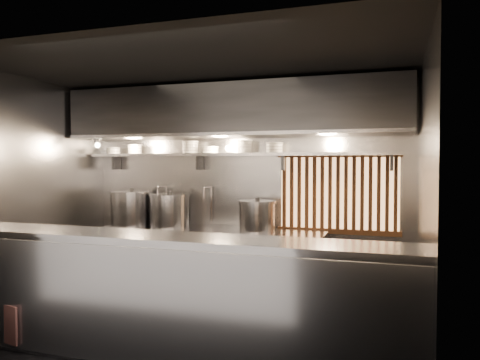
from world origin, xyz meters
The scene contains 24 objects.
floor centered at (0.00, 0.00, 0.00)m, with size 4.50×4.50×0.00m, color black.
ceiling centered at (0.00, 0.00, 2.80)m, with size 4.50×4.50×0.00m, color black.
wall_back centered at (0.00, 1.50, 1.40)m, with size 4.50×4.50×0.00m, color gray.
wall_left centered at (-2.25, 0.00, 1.40)m, with size 3.00×3.00×0.00m, color gray.
wall_right centered at (2.25, 0.00, 1.40)m, with size 3.00×3.00×0.00m, color gray.
serving_counter centered at (0.00, -0.96, 0.57)m, with size 4.50×0.56×1.13m.
cooking_bench centered at (-0.30, 1.13, 0.45)m, with size 3.00×0.70×0.90m, color #9A9A9F.
bowl_shelf centered at (0.00, 1.32, 1.88)m, with size 4.40×0.34×0.04m, color #9A9A9F.
exhaust_hood centered at (0.00, 1.10, 2.42)m, with size 4.40×0.81×0.65m.
wood_screen centered at (1.30, 1.45, 1.38)m, with size 1.56×0.09×1.04m.
faucet_left centered at (-1.15, 1.37, 1.31)m, with size 0.04×0.30×0.50m.
faucet_right centered at (-0.45, 1.37, 1.31)m, with size 0.04×0.30×0.50m.
heat_lamp centered at (-1.90, 0.85, 2.07)m, with size 0.25×0.35×0.20m.
pendant_bulb centered at (-0.10, 1.20, 1.96)m, with size 0.09×0.09×0.19m.
stock_pot_left centered at (-0.93, 1.12, 1.12)m, with size 0.61×0.61×0.48m.
stock_pot_mid centered at (-1.52, 1.12, 1.14)m, with size 0.77×0.77×0.51m.
stock_pot_right centered at (0.33, 1.08, 1.10)m, with size 0.64×0.64×0.43m.
red_placard centered at (-1.41, -1.22, 0.26)m, with size 0.26×0.02×0.36m, color red.
bowl_stack_0 centered at (-1.95, 1.32, 1.95)m, with size 0.20×0.20×0.09m.
bowl_stack_1 centered at (-1.59, 1.32, 1.97)m, with size 0.21×0.21×0.13m.
bowl_stack_2 centered at (-0.71, 1.32, 1.98)m, with size 0.23×0.23×0.17m.
bowl_stack_3 centered at (-0.41, 1.32, 1.95)m, with size 0.24×0.24×0.09m.
bowl_stack_4 centered at (0.09, 1.32, 1.98)m, with size 0.21×0.21×0.17m.
bowl_stack_5 centered at (0.49, 1.32, 1.97)m, with size 0.23×0.23×0.13m.
Camera 1 is at (2.00, -4.61, 1.76)m, focal length 35.00 mm.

